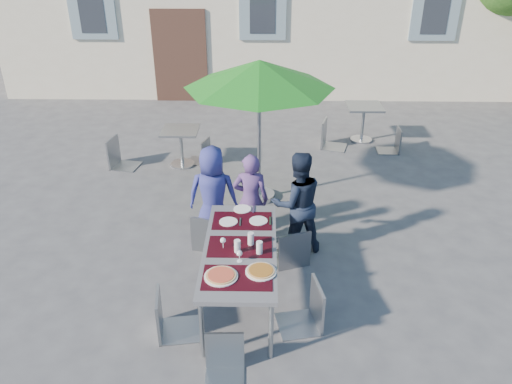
{
  "coord_description": "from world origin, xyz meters",
  "views": [
    {
      "loc": [
        0.09,
        -4.74,
        3.84
      ],
      "look_at": [
        -0.02,
        0.72,
        0.96
      ],
      "focal_mm": 35.0,
      "sensor_mm": 36.0,
      "label": 1
    }
  ],
  "objects_px": {
    "dining_table": "(240,251)",
    "child_2": "(297,203)",
    "patio_umbrella": "(259,76)",
    "cafe_table_1": "(363,117)",
    "bg_chair_r_0": "(201,137)",
    "bg_chair_l_1": "(331,117)",
    "chair_5": "(223,336)",
    "chair_1": "(254,220)",
    "chair_4": "(309,282)",
    "bg_chair_r_1": "(395,126)",
    "pizza_near_left": "(221,276)",
    "chair_0": "(208,211)",
    "cafe_table_0": "(181,142)",
    "pizza_near_right": "(261,271)",
    "bg_chair_l_0": "(117,135)",
    "child_1": "(251,200)",
    "child_0": "(213,195)",
    "chair_3": "(166,291)",
    "chair_2": "(292,226)"
  },
  "relations": [
    {
      "from": "patio_umbrella",
      "to": "cafe_table_0",
      "type": "relative_size",
      "value": 3.21
    },
    {
      "from": "child_2",
      "to": "cafe_table_0",
      "type": "xyz_separation_m",
      "value": [
        -1.94,
        2.67,
        -0.26
      ]
    },
    {
      "from": "pizza_near_right",
      "to": "bg_chair_l_1",
      "type": "relative_size",
      "value": 0.31
    },
    {
      "from": "child_2",
      "to": "cafe_table_0",
      "type": "height_order",
      "value": "child_2"
    },
    {
      "from": "bg_chair_l_0",
      "to": "bg_chair_l_1",
      "type": "bearing_deg",
      "value": 14.33
    },
    {
      "from": "chair_3",
      "to": "bg_chair_l_0",
      "type": "height_order",
      "value": "bg_chair_l_0"
    },
    {
      "from": "pizza_near_left",
      "to": "child_1",
      "type": "bearing_deg",
      "value": 82.2
    },
    {
      "from": "pizza_near_right",
      "to": "cafe_table_1",
      "type": "relative_size",
      "value": 0.43
    },
    {
      "from": "bg_chair_l_0",
      "to": "chair_0",
      "type": "bearing_deg",
      "value": -53.9
    },
    {
      "from": "chair_5",
      "to": "bg_chair_l_1",
      "type": "relative_size",
      "value": 0.82
    },
    {
      "from": "bg_chair_l_1",
      "to": "bg_chair_r_1",
      "type": "height_order",
      "value": "bg_chair_l_1"
    },
    {
      "from": "child_2",
      "to": "patio_umbrella",
      "type": "relative_size",
      "value": 0.64
    },
    {
      "from": "chair_2",
      "to": "bg_chair_r_0",
      "type": "bearing_deg",
      "value": 115.74
    },
    {
      "from": "chair_4",
      "to": "bg_chair_l_1",
      "type": "height_order",
      "value": "bg_chair_l_1"
    },
    {
      "from": "chair_5",
      "to": "patio_umbrella",
      "type": "relative_size",
      "value": 0.39
    },
    {
      "from": "chair_4",
      "to": "patio_umbrella",
      "type": "xyz_separation_m",
      "value": [
        -0.57,
        2.89,
        1.41
      ]
    },
    {
      "from": "dining_table",
      "to": "child_2",
      "type": "distance_m",
      "value": 1.28
    },
    {
      "from": "chair_1",
      "to": "chair_3",
      "type": "height_order",
      "value": "chair_1"
    },
    {
      "from": "bg_chair_l_0",
      "to": "bg_chair_l_1",
      "type": "height_order",
      "value": "bg_chair_l_1"
    },
    {
      "from": "child_2",
      "to": "chair_1",
      "type": "relative_size",
      "value": 1.48
    },
    {
      "from": "child_0",
      "to": "bg_chair_r_1",
      "type": "relative_size",
      "value": 1.53
    },
    {
      "from": "chair_4",
      "to": "bg_chair_l_0",
      "type": "height_order",
      "value": "bg_chair_l_0"
    },
    {
      "from": "child_1",
      "to": "chair_0",
      "type": "xyz_separation_m",
      "value": [
        -0.55,
        -0.17,
        -0.08
      ]
    },
    {
      "from": "chair_1",
      "to": "cafe_table_1",
      "type": "xyz_separation_m",
      "value": [
        2.11,
        4.12,
        -0.05
      ]
    },
    {
      "from": "cafe_table_0",
      "to": "bg_chair_r_0",
      "type": "bearing_deg",
      "value": 21.86
    },
    {
      "from": "cafe_table_0",
      "to": "bg_chair_r_1",
      "type": "relative_size",
      "value": 0.77
    },
    {
      "from": "chair_1",
      "to": "chair_4",
      "type": "bearing_deg",
      "value": -64.31
    },
    {
      "from": "patio_umbrella",
      "to": "cafe_table_1",
      "type": "xyz_separation_m",
      "value": [
        2.06,
        2.51,
        -1.48
      ]
    },
    {
      "from": "chair_1",
      "to": "dining_table",
      "type": "bearing_deg",
      "value": -97.94
    },
    {
      "from": "pizza_near_right",
      "to": "patio_umbrella",
      "type": "height_order",
      "value": "patio_umbrella"
    },
    {
      "from": "pizza_near_right",
      "to": "cafe_table_0",
      "type": "bearing_deg",
      "value": 109.41
    },
    {
      "from": "child_1",
      "to": "chair_0",
      "type": "relative_size",
      "value": 1.33
    },
    {
      "from": "child_0",
      "to": "patio_umbrella",
      "type": "distance_m",
      "value": 1.86
    },
    {
      "from": "chair_5",
      "to": "bg_chair_r_1",
      "type": "distance_m",
      "value": 6.26
    },
    {
      "from": "chair_0",
      "to": "chair_2",
      "type": "bearing_deg",
      "value": -17.14
    },
    {
      "from": "chair_1",
      "to": "cafe_table_0",
      "type": "height_order",
      "value": "chair_1"
    },
    {
      "from": "child_1",
      "to": "chair_4",
      "type": "xyz_separation_m",
      "value": [
        0.66,
        -1.62,
        -0.08
      ]
    },
    {
      "from": "chair_4",
      "to": "pizza_near_left",
      "type": "bearing_deg",
      "value": -169.88
    },
    {
      "from": "bg_chair_r_0",
      "to": "bg_chair_l_1",
      "type": "relative_size",
      "value": 0.82
    },
    {
      "from": "chair_0",
      "to": "bg_chair_r_1",
      "type": "distance_m",
      "value": 4.68
    },
    {
      "from": "patio_umbrella",
      "to": "cafe_table_1",
      "type": "height_order",
      "value": "patio_umbrella"
    },
    {
      "from": "pizza_near_left",
      "to": "chair_5",
      "type": "relative_size",
      "value": 0.4
    },
    {
      "from": "pizza_near_left",
      "to": "child_2",
      "type": "xyz_separation_m",
      "value": [
        0.85,
        1.63,
        -0.06
      ]
    },
    {
      "from": "cafe_table_0",
      "to": "chair_5",
      "type": "bearing_deg",
      "value": -76.73
    },
    {
      "from": "child_2",
      "to": "bg_chair_r_1",
      "type": "relative_size",
      "value": 1.58
    },
    {
      "from": "chair_0",
      "to": "chair_1",
      "type": "relative_size",
      "value": 1.03
    },
    {
      "from": "chair_3",
      "to": "bg_chair_r_1",
      "type": "distance_m",
      "value": 6.09
    },
    {
      "from": "child_0",
      "to": "cafe_table_1",
      "type": "bearing_deg",
      "value": -125.48
    },
    {
      "from": "chair_1",
      "to": "cafe_table_1",
      "type": "distance_m",
      "value": 4.63
    },
    {
      "from": "pizza_near_left",
      "to": "chair_0",
      "type": "distance_m",
      "value": 1.65
    }
  ]
}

